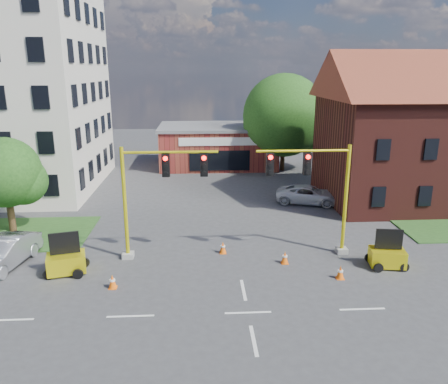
# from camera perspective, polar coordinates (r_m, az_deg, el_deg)

# --- Properties ---
(ground) EXTENTS (120.00, 120.00, 0.00)m
(ground) POSITION_cam_1_polar(r_m,az_deg,el_deg) (19.43, 3.16, -15.46)
(ground) COLOR #3B3B3D
(ground) RESTS_ON ground
(lane_markings) EXTENTS (60.00, 36.00, 0.01)m
(lane_markings) POSITION_cam_1_polar(r_m,az_deg,el_deg) (16.96, 4.34, -20.68)
(lane_markings) COLOR white
(lane_markings) RESTS_ON ground
(brick_shop) EXTENTS (12.40, 8.40, 4.30)m
(brick_shop) POSITION_cam_1_polar(r_m,az_deg,el_deg) (47.20, -0.82, 6.13)
(brick_shop) COLOR maroon
(brick_shop) RESTS_ON ground
(tree_large) EXTENTS (8.65, 8.23, 9.72)m
(tree_large) POSITION_cam_1_polar(r_m,az_deg,el_deg) (44.73, 8.35, 9.58)
(tree_large) COLOR #372514
(tree_large) RESTS_ON ground
(tree_nw_front) EXTENTS (4.58, 4.37, 6.08)m
(tree_nw_front) POSITION_cam_1_polar(r_m,az_deg,el_deg) (30.22, -26.18, 2.02)
(tree_nw_front) COLOR #372514
(tree_nw_front) RESTS_ON ground
(signal_mast_west) EXTENTS (5.30, 0.60, 6.20)m
(signal_mast_west) POSITION_cam_1_polar(r_m,az_deg,el_deg) (23.45, -8.97, 0.38)
(signal_mast_west) COLOR gray
(signal_mast_west) RESTS_ON ground
(signal_mast_east) EXTENTS (5.30, 0.60, 6.20)m
(signal_mast_east) POSITION_cam_1_polar(r_m,az_deg,el_deg) (24.17, 12.04, 0.68)
(signal_mast_east) COLOR gray
(signal_mast_east) RESTS_ON ground
(trailer_west) EXTENTS (2.11, 1.67, 2.12)m
(trailer_west) POSITION_cam_1_polar(r_m,az_deg,el_deg) (23.82, -19.91, -8.49)
(trailer_west) COLOR yellow
(trailer_west) RESTS_ON ground
(trailer_east) EXTENTS (1.92, 1.44, 2.00)m
(trailer_east) POSITION_cam_1_polar(r_m,az_deg,el_deg) (24.66, 20.53, -7.80)
(trailer_east) COLOR yellow
(trailer_east) RESTS_ON ground
(cone_a) EXTENTS (0.40, 0.40, 0.70)m
(cone_a) POSITION_cam_1_polar(r_m,az_deg,el_deg) (21.80, -14.37, -11.27)
(cone_a) COLOR #FF630D
(cone_a) RESTS_ON ground
(cone_b) EXTENTS (0.40, 0.40, 0.70)m
(cone_b) POSITION_cam_1_polar(r_m,az_deg,el_deg) (24.86, -0.15, -7.27)
(cone_b) COLOR #FF630D
(cone_b) RESTS_ON ground
(cone_c) EXTENTS (0.40, 0.40, 0.70)m
(cone_c) POSITION_cam_1_polar(r_m,az_deg,el_deg) (22.76, 14.95, -10.11)
(cone_c) COLOR #FF630D
(cone_c) RESTS_ON ground
(cone_d) EXTENTS (0.40, 0.40, 0.70)m
(cone_d) POSITION_cam_1_polar(r_m,az_deg,el_deg) (23.84, 7.96, -8.47)
(cone_d) COLOR #FF630D
(cone_d) RESTS_ON ground
(pickup_white) EXTENTS (5.44, 3.70, 1.38)m
(pickup_white) POSITION_cam_1_polar(r_m,az_deg,el_deg) (34.40, 11.01, -0.34)
(pickup_white) COLOR white
(pickup_white) RESTS_ON ground
(sedan_silver_front) EXTENTS (2.52, 4.99, 1.57)m
(sedan_silver_front) POSITION_cam_1_polar(r_m,az_deg,el_deg) (25.77, -26.78, -7.13)
(sedan_silver_front) COLOR #94979B
(sedan_silver_front) RESTS_ON ground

